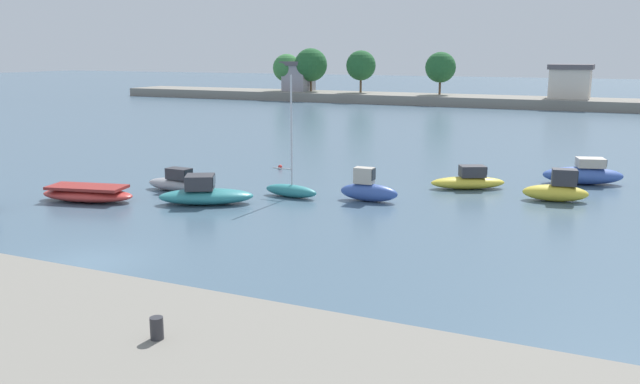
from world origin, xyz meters
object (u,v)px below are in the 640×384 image
moored_boat_4 (291,189)px  mooring_buoy_3 (280,167)px  moored_boat_7 (557,190)px  mooring_bollard (157,328)px  moored_boat_6 (469,181)px  moored_boat_5 (368,190)px  moored_boat_8 (584,174)px  moored_boat_2 (174,182)px  moored_boat_3 (205,194)px  moored_boat_1 (88,194)px

moored_boat_4 → mooring_buoy_3: size_ratio=22.80×
moored_boat_4 → moored_boat_7: size_ratio=1.87×
mooring_bollard → moored_boat_6: mooring_bollard is taller
mooring_bollard → moored_boat_5: 23.56m
moored_boat_8 → moored_boat_2: bearing=-166.7°
moored_boat_5 → moored_boat_7: (9.42, 4.37, -0.02)m
mooring_bollard → moored_boat_6: 28.91m
moored_boat_7 → moored_boat_5: bearing=-165.2°
mooring_bollard → moored_boat_3: mooring_bollard is taller
moored_boat_1 → moored_boat_6: bearing=20.8°
moored_boat_2 → moored_boat_5: (11.42, 2.20, 0.13)m
moored_boat_1 → moored_boat_6: size_ratio=1.22×
mooring_bollard → moored_boat_2: size_ratio=0.14×
moored_boat_6 → moored_boat_8: 7.60m
moored_boat_3 → moored_boat_6: 15.66m
moored_boat_1 → moored_boat_3: (6.29, 2.13, 0.15)m
moored_boat_5 → moored_boat_8: (10.42, 10.16, -0.02)m
mooring_bollard → moored_boat_5: bearing=99.8°
moored_boat_7 → mooring_buoy_3: bearing=162.0°
moored_boat_5 → moored_boat_7: 10.39m
moored_boat_3 → moored_boat_6: bearing=11.7°
moored_boat_7 → mooring_buoy_3: (-18.66, 2.60, -0.47)m
moored_boat_4 → moored_boat_2: bearing=-163.9°
moored_boat_6 → moored_boat_7: (5.15, -1.32, 0.12)m
moored_boat_1 → moored_boat_6: moored_boat_6 is taller
moored_boat_1 → moored_boat_2: bearing=46.0°
moored_boat_5 → moored_boat_7: moored_boat_5 is taller
moored_boat_2 → mooring_buoy_3: 9.44m
moored_boat_6 → moored_boat_2: bearing=179.2°
moored_boat_4 → moored_boat_5: moored_boat_4 is taller
moored_boat_4 → moored_boat_7: (13.77, 5.22, 0.17)m
moored_boat_4 → moored_boat_7: bearing=26.1°
moored_boat_2 → moored_boat_6: moored_boat_6 is taller
moored_boat_1 → moored_boat_3: size_ratio=1.05×
moored_boat_3 → moored_boat_5: bearing=1.3°
moored_boat_4 → moored_boat_8: 18.42m
moored_boat_4 → mooring_buoy_3: (-4.89, 7.82, -0.30)m
moored_boat_3 → moored_boat_4: moored_boat_4 is taller
moored_boat_1 → moored_boat_8: size_ratio=1.10×
moored_boat_6 → moored_boat_8: size_ratio=0.90×
moored_boat_2 → moored_boat_6: bearing=30.0°
moored_boat_3 → moored_boat_6: moored_boat_3 is taller
mooring_buoy_3 → moored_boat_7: bearing=-7.9°
moored_boat_7 → mooring_buoy_3: size_ratio=12.22×
moored_boat_8 → moored_boat_5: bearing=-152.0°
moored_boat_5 → moored_boat_6: size_ratio=0.72×
moored_boat_2 → moored_boat_5: 11.63m
moored_boat_1 → moored_boat_7: size_ratio=1.54×
moored_boat_4 → mooring_buoy_3: 9.23m
mooring_bollard → moored_boat_3: 22.20m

